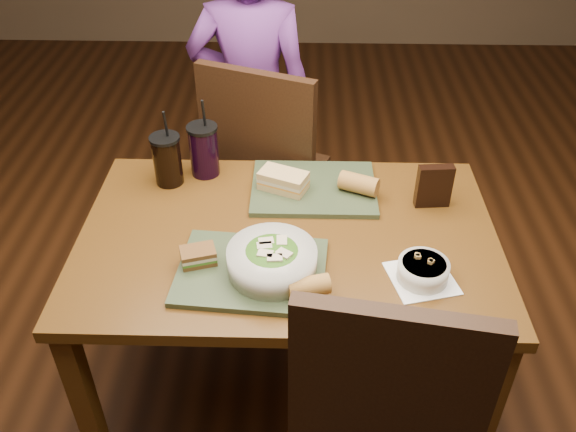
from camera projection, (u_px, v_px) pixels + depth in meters
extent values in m
plane|color=#381C0B|center=(288.00, 385.00, 2.35)|extent=(6.00, 6.00, 0.00)
cube|color=#513110|center=(87.00, 409.00, 1.85)|extent=(0.06, 0.06, 0.71)
cube|color=#513110|center=(485.00, 418.00, 1.82)|extent=(0.06, 0.06, 0.71)
cube|color=#513110|center=(141.00, 249.00, 2.44)|extent=(0.06, 0.06, 0.71)
cube|color=#513110|center=(441.00, 254.00, 2.42)|extent=(0.06, 0.06, 0.71)
cube|color=#513110|center=(288.00, 239.00, 1.91)|extent=(1.30, 0.85, 0.04)
cube|color=black|center=(387.00, 395.00, 1.38)|extent=(0.45, 0.11, 0.54)
cube|color=black|center=(262.00, 175.00, 2.62)|extent=(0.60, 0.60, 0.04)
cube|color=black|center=(257.00, 140.00, 2.28)|extent=(0.44, 0.21, 0.55)
cube|color=black|center=(215.00, 250.00, 2.63)|extent=(0.04, 0.04, 0.47)
cube|color=black|center=(307.00, 251.00, 2.62)|extent=(0.04, 0.04, 0.47)
cube|color=black|center=(225.00, 197.00, 2.94)|extent=(0.04, 0.04, 0.47)
cube|color=black|center=(307.00, 198.00, 2.93)|extent=(0.04, 0.04, 0.47)
imported|color=#652D7D|center=(252.00, 102.00, 2.64)|extent=(0.55, 0.37, 1.47)
cube|color=#313E26|center=(251.00, 272.00, 1.74)|extent=(0.45, 0.35, 0.02)
cube|color=#313E26|center=(314.00, 188.00, 2.08)|extent=(0.42, 0.32, 0.02)
cylinder|color=silver|center=(272.00, 260.00, 1.71)|extent=(0.25, 0.25, 0.07)
ellipsoid|color=#427219|center=(272.00, 256.00, 1.70)|extent=(0.21, 0.21, 0.06)
cube|color=beige|center=(282.00, 241.00, 1.71)|extent=(0.03, 0.04, 0.01)
cube|color=beige|center=(264.00, 246.00, 1.70)|extent=(0.05, 0.04, 0.01)
cube|color=beige|center=(275.00, 258.00, 1.66)|extent=(0.04, 0.03, 0.01)
cube|color=beige|center=(284.00, 254.00, 1.67)|extent=(0.05, 0.05, 0.01)
cube|color=beige|center=(265.00, 254.00, 1.67)|extent=(0.05, 0.04, 0.01)
cube|color=beige|center=(266.00, 242.00, 1.71)|extent=(0.05, 0.04, 0.01)
cube|color=white|center=(422.00, 278.00, 1.73)|extent=(0.21, 0.21, 0.00)
cylinder|color=silver|center=(423.00, 270.00, 1.71)|extent=(0.14, 0.14, 0.06)
cylinder|color=black|center=(424.00, 265.00, 1.70)|extent=(0.12, 0.12, 0.01)
cube|color=#B28947|center=(417.00, 256.00, 1.71)|extent=(0.02, 0.02, 0.01)
cube|color=#B28947|center=(430.00, 262.00, 1.69)|extent=(0.02, 0.02, 0.01)
cube|color=#B28947|center=(418.00, 256.00, 1.71)|extent=(0.02, 0.02, 0.01)
cube|color=#B28947|center=(431.00, 261.00, 1.69)|extent=(0.02, 0.02, 0.01)
cube|color=#593819|center=(199.00, 260.00, 1.76)|extent=(0.11, 0.09, 0.01)
cube|color=#3F721E|center=(198.00, 257.00, 1.75)|extent=(0.11, 0.09, 0.01)
cube|color=beige|center=(198.00, 255.00, 1.75)|extent=(0.11, 0.09, 0.01)
cube|color=#593819|center=(198.00, 251.00, 1.74)|extent=(0.11, 0.09, 0.01)
cube|color=tan|center=(283.00, 186.00, 2.06)|extent=(0.18, 0.14, 0.02)
cube|color=orange|center=(283.00, 182.00, 2.05)|extent=(0.18, 0.14, 0.01)
cube|color=beige|center=(283.00, 180.00, 2.04)|extent=(0.18, 0.14, 0.01)
cube|color=tan|center=(283.00, 175.00, 2.03)|extent=(0.18, 0.14, 0.02)
cylinder|color=#AD7533|center=(309.00, 286.00, 1.64)|extent=(0.12, 0.08, 0.06)
cylinder|color=#AD7533|center=(359.00, 184.00, 2.03)|extent=(0.14, 0.11, 0.06)
cylinder|color=black|center=(168.00, 161.00, 2.07)|extent=(0.10, 0.10, 0.17)
cylinder|color=black|center=(164.00, 138.00, 2.02)|extent=(0.10, 0.10, 0.01)
cylinder|color=black|center=(166.00, 125.00, 1.99)|extent=(0.01, 0.03, 0.11)
cylinder|color=black|center=(204.00, 152.00, 2.12)|extent=(0.10, 0.10, 0.18)
cylinder|color=black|center=(202.00, 128.00, 2.06)|extent=(0.11, 0.11, 0.01)
cylinder|color=black|center=(204.00, 114.00, 2.03)|extent=(0.01, 0.03, 0.11)
cube|color=black|center=(434.00, 186.00, 1.97)|extent=(0.12, 0.04, 0.15)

